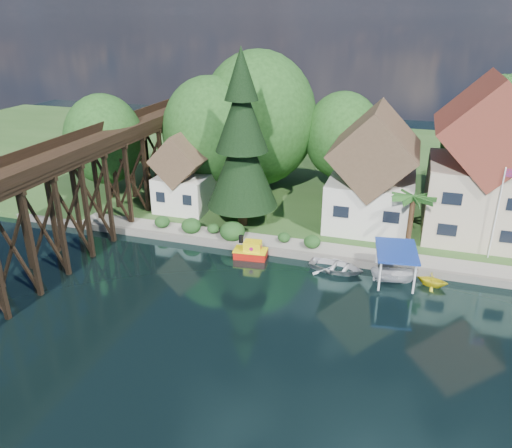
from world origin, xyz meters
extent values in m
plane|color=black|center=(0.00, 0.00, 0.00)|extent=(140.00, 140.00, 0.00)
cube|color=#294C1E|center=(0.00, 34.00, 0.25)|extent=(140.00, 52.00, 0.50)
cube|color=slate|center=(4.00, 8.00, 0.31)|extent=(60.00, 0.40, 0.62)
cube|color=gray|center=(6.00, 9.30, 0.53)|extent=(50.00, 2.60, 0.06)
cube|color=black|center=(-16.00, -3.20, 4.00)|extent=(4.00, 0.36, 8.00)
cube|color=black|center=(-16.00, 0.00, 4.00)|extent=(4.00, 0.36, 8.00)
cube|color=black|center=(-16.00, 3.20, 4.00)|extent=(4.00, 0.36, 8.00)
cube|color=black|center=(-16.00, 6.40, 4.00)|extent=(4.00, 0.36, 8.00)
cube|color=black|center=(-16.00, 9.60, 4.00)|extent=(4.00, 0.36, 8.00)
cube|color=black|center=(-16.00, 12.80, 4.00)|extent=(4.00, 0.36, 8.00)
cube|color=black|center=(-16.00, 16.00, 4.00)|extent=(4.00, 0.36, 8.00)
cube|color=black|center=(-16.00, 19.20, 4.00)|extent=(4.00, 0.36, 8.00)
cube|color=black|center=(-16.00, 22.40, 4.00)|extent=(4.00, 0.36, 8.00)
cube|color=black|center=(-16.00, 25.60, 4.00)|extent=(4.00, 0.36, 8.00)
cube|color=black|center=(-17.75, 6.00, 8.05)|extent=(0.35, 44.00, 0.35)
cube|color=black|center=(-14.25, 6.00, 8.05)|extent=(0.35, 44.00, 0.35)
cube|color=black|center=(-16.00, 6.00, 8.35)|extent=(4.00, 44.00, 0.30)
cube|color=black|center=(-18.00, 6.00, 8.90)|extent=(0.12, 44.00, 0.80)
cube|color=black|center=(-14.00, 6.00, 8.90)|extent=(0.12, 44.00, 0.80)
cube|color=silver|center=(7.00, 16.00, 2.75)|extent=(7.50, 8.00, 4.50)
cube|color=brown|center=(7.00, 16.00, 7.70)|extent=(7.64, 8.64, 7.64)
cube|color=black|center=(4.90, 11.96, 2.98)|extent=(1.35, 0.08, 1.00)
cube|color=black|center=(9.10, 11.96, 2.98)|extent=(1.35, 0.08, 1.00)
cube|color=#C5B59A|center=(16.00, 16.50, 3.75)|extent=(8.50, 8.50, 6.50)
cube|color=maroon|center=(16.00, 16.50, 10.06)|extent=(8.65, 9.18, 8.65)
cube|color=black|center=(13.62, 12.21, 4.08)|extent=(1.53, 0.08, 1.00)
cube|color=silver|center=(-11.00, 14.50, 2.25)|extent=(5.00, 5.00, 3.50)
cube|color=brown|center=(-11.00, 14.50, 5.80)|extent=(5.09, 5.40, 5.09)
cube|color=black|center=(-12.40, 11.96, 2.43)|extent=(0.90, 0.08, 1.00)
cube|color=black|center=(-9.60, 11.96, 2.43)|extent=(0.90, 0.08, 1.00)
cylinder|color=#382314|center=(-10.00, 19.00, 2.75)|extent=(0.50, 0.50, 4.50)
ellipsoid|color=#1D4318|center=(-10.00, 19.00, 7.50)|extent=(4.40, 4.40, 5.06)
cylinder|color=#382314|center=(-6.00, 23.00, 2.98)|extent=(0.50, 0.50, 4.95)
ellipsoid|color=#1D4318|center=(-6.00, 23.00, 8.20)|extent=(5.00, 5.00, 5.75)
cylinder|color=#382314|center=(3.00, 24.00, 2.52)|extent=(0.50, 0.50, 4.05)
ellipsoid|color=#1D4318|center=(3.00, 24.00, 6.80)|extent=(4.00, 4.00, 4.60)
cylinder|color=#382314|center=(18.00, 24.00, 2.75)|extent=(0.50, 0.50, 4.50)
ellipsoid|color=#1D4318|center=(18.00, 24.00, 7.50)|extent=(4.60, 4.60, 5.29)
cylinder|color=#382314|center=(-20.00, 15.00, 2.52)|extent=(0.50, 0.50, 4.05)
ellipsoid|color=#1D4318|center=(-20.00, 15.00, 6.80)|extent=(4.00, 4.00, 4.60)
ellipsoid|color=#1C4418|center=(-8.00, 9.20, 1.27)|extent=(1.98, 1.98, 1.53)
ellipsoid|color=#1C4418|center=(-6.00, 9.50, 1.09)|extent=(1.54, 1.54, 1.19)
ellipsoid|color=#1C4418|center=(-4.00, 9.00, 1.35)|extent=(2.20, 2.20, 1.70)
ellipsoid|color=#1C4418|center=(-11.00, 9.40, 1.18)|extent=(1.76, 1.76, 1.36)
ellipsoid|color=#1C4418|center=(0.50, 9.60, 1.09)|extent=(1.54, 1.54, 1.19)
ellipsoid|color=#1C4418|center=(3.00, 9.30, 1.18)|extent=(1.76, 1.76, 1.36)
cylinder|color=#382314|center=(-4.18, 12.34, 1.96)|extent=(0.88, 0.88, 2.92)
cone|color=black|center=(-4.18, 12.34, 6.34)|extent=(6.43, 6.43, 7.79)
cone|color=black|center=(-4.18, 12.34, 10.72)|extent=(4.67, 4.67, 6.33)
cone|color=black|center=(-4.18, 12.34, 14.13)|extent=(2.92, 2.92, 4.38)
cylinder|color=#382314|center=(10.66, 11.64, 2.64)|extent=(0.43, 0.43, 4.29)
ellipsoid|color=#22521B|center=(10.66, 11.64, 4.98)|extent=(3.82, 3.82, 0.97)
cylinder|color=white|center=(16.97, 11.80, 4.29)|extent=(0.11, 0.11, 7.59)
cube|color=red|center=(-1.66, 6.94, 0.31)|extent=(2.77, 1.67, 0.70)
cube|color=yellow|center=(-1.66, 6.94, 0.69)|extent=(2.87, 1.76, 0.09)
cube|color=yellow|center=(-1.49, 6.96, 1.06)|extent=(1.51, 1.19, 0.88)
cylinder|color=black|center=(-2.45, 6.86, 1.63)|extent=(0.39, 0.39, 0.62)
cylinder|color=#AE0D5F|center=(-1.43, 6.41, 1.06)|extent=(0.32, 0.10, 0.32)
cylinder|color=#AE0D5F|center=(-1.54, 7.50, 1.06)|extent=(0.32, 0.10, 0.32)
cylinder|color=#AE0D5F|center=(-0.79, 7.03, 1.06)|extent=(0.10, 0.32, 0.32)
imported|color=silver|center=(5.49, 6.81, 0.44)|extent=(4.66, 3.62, 0.89)
imported|color=silver|center=(9.88, 6.25, 0.66)|extent=(3.58, 1.74, 1.33)
cube|color=#173598|center=(9.88, 6.25, 2.66)|extent=(3.46, 4.61, 0.16)
cylinder|color=white|center=(11.31, 4.56, 1.46)|extent=(0.16, 0.16, 2.40)
cylinder|color=white|center=(10.82, 8.26, 1.46)|extent=(0.16, 0.16, 2.40)
cylinder|color=white|center=(8.94, 4.25, 1.46)|extent=(0.16, 0.16, 2.40)
cylinder|color=white|center=(8.45, 7.94, 1.46)|extent=(0.16, 0.16, 2.40)
imported|color=yellow|center=(12.67, 6.59, 0.58)|extent=(2.54, 2.30, 1.17)
camera|label=1|loc=(9.88, -28.22, 18.86)|focal=35.00mm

